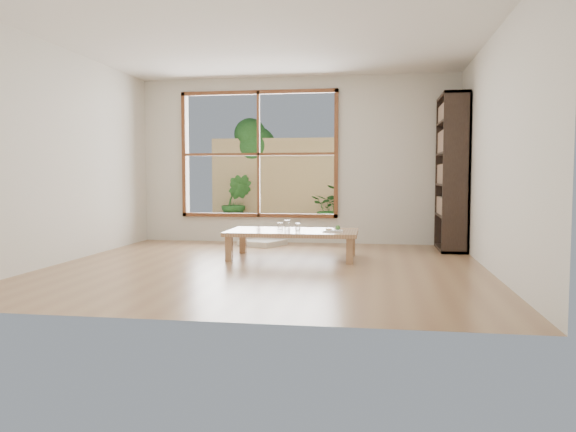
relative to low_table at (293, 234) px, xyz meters
name	(u,v)px	position (x,y,z in m)	size (l,w,h in m)	color
ground	(266,267)	(-0.20, -0.72, -0.32)	(5.00, 5.00, 0.00)	#9A744D
low_table	(293,234)	(0.00, 0.00, 0.00)	(1.66, 0.94, 0.36)	#B07F55
floor_cushion	(262,243)	(-0.66, 1.28, -0.28)	(0.56, 0.56, 0.08)	beige
bookshelf	(452,173)	(2.10, 1.18, 0.78)	(0.35, 0.99, 2.19)	#2E2219
glass_tall	(287,225)	(-0.06, -0.08, 0.11)	(0.07, 0.07, 0.14)	silver
glass_mid	(298,227)	(0.06, -0.01, 0.09)	(0.06, 0.06, 0.09)	silver
glass_short	(298,226)	(0.04, 0.20, 0.08)	(0.06, 0.06, 0.08)	silver
glass_small	(280,226)	(-0.18, 0.10, 0.09)	(0.07, 0.07, 0.09)	silver
food_tray	(334,230)	(0.53, -0.09, 0.06)	(0.26, 0.20, 0.08)	white
deck	(272,235)	(-0.80, 2.84, -0.32)	(2.80, 2.00, 0.05)	#3D362C
garden_bench	(260,219)	(-0.91, 2.34, 0.00)	(1.17, 0.54, 0.36)	#2E2219
bamboo_fence	(281,184)	(-0.80, 3.84, 0.58)	(2.80, 0.06, 1.80)	tan
shrub_right	(333,208)	(0.24, 3.44, 0.14)	(0.78, 0.68, 0.87)	#24561F
shrub_left	(236,202)	(-1.63, 3.48, 0.24)	(0.58, 0.47, 1.06)	#24561F
garden_tree	(251,148)	(-1.48, 4.14, 1.31)	(1.04, 0.85, 2.22)	#4C3D2D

